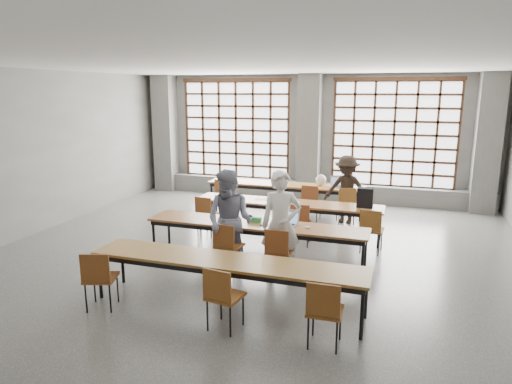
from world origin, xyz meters
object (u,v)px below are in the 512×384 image
Objects in this scene: desk_row_d at (226,264)px; phone at (264,225)px; desk_row_b at (288,205)px; green_box at (254,219)px; chair_back_mid at (311,199)px; chair_near_left at (99,274)px; mouse at (308,227)px; chair_front_left at (227,243)px; chair_mid_right at (371,226)px; chair_front_right at (279,248)px; chair_near_mid at (222,292)px; student_female at (230,221)px; chair_back_left at (224,193)px; student_male at (281,225)px; laptop_front at (288,221)px; backpack at (365,198)px; chair_mid_left at (206,212)px; laptop_back at (338,184)px; desk_row_a at (285,186)px; red_pouch at (101,275)px; chair_back_right at (346,202)px; chair_near_right at (324,307)px; desk_row_c at (256,227)px; plastic_bag at (321,180)px; chair_mid_centre at (300,220)px; student_back at (346,189)px.

phone reaches higher than desk_row_d.
green_box is at bearing -97.16° from desk_row_b.
chair_back_mid is 3.52× the size of green_box.
mouse is (2.47, 2.44, 0.21)m from chair_near_left.
chair_front_left is at bearing -101.17° from desk_row_b.
desk_row_d is 3.43m from chair_mid_right.
chair_back_mid is 6.77× the size of phone.
chair_front_left is 1.00× the size of chair_front_right.
chair_front_right is at bearing -0.03° from chair_front_left.
chair_near_mid is 0.50× the size of student_female.
student_male is at bearing -55.19° from chair_back_left.
desk_row_d is at bearing -101.84° from laptop_front.
chair_mid_left is at bearing -167.99° from backpack.
chair_near_left is 1.95× the size of laptop_back.
student_male reaches higher than desk_row_d.
chair_mid_right is 1.00× the size of chair_near_mid.
chair_front_right is 0.99m from green_box.
chair_back_left is (-1.42, -0.63, -0.13)m from desk_row_a.
desk_row_b is 4.45m from red_pouch.
desk_row_b is at bearing -178.11° from backpack.
chair_back_left reaches higher than phone.
chair_back_right and chair_mid_left have the same top height.
chair_back_mid is 2.85m from laptop_front.
chair_front_right is at bearing 120.13° from chair_near_right.
backpack is (0.80, -1.90, 0.14)m from laptop_back.
chair_front_right reaches higher than desk_row_c.
chair_front_right is 4.26m from plastic_bag.
chair_mid_centre reaches higher than mouse.
student_female is 1.06m from laptop_front.
chair_back_left is 5.33m from red_pouch.
chair_mid_centre reaches higher than desk_row_d.
student_back is at bearing 112.34° from backpack.
laptop_front is (-0.66, -2.96, -0.01)m from student_back.
chair_mid_left is at bearing 89.05° from chair_near_left.
desk_row_c is 2.24m from chair_mid_right.
desk_row_a is 4.55× the size of chair_near_mid.
desk_row_c is 3.45m from chair_back_left.
desk_row_b is 4.51m from chair_near_left.
chair_mid_left is (-1.88, -1.84, 0.00)m from chair_back_mid.
desk_row_c is 3.66m from plastic_bag.
student_back is (-0.43, 5.53, 0.26)m from chair_near_right.
student_male is at bearing 118.43° from chair_near_right.
laptop_front is at bearing 73.43° from student_male.
chair_mid_right is 1.95× the size of laptop_back.
plastic_bag reaches higher than mouse.
chair_near_right is at bearing -71.37° from desk_row_a.
student_female is at bearing -89.00° from desk_row_a.
student_back is 6.12m from red_pouch.
chair_back_right is 2.93m from laptop_front.
chair_back_mid is at bearing -38.39° from desk_row_a.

